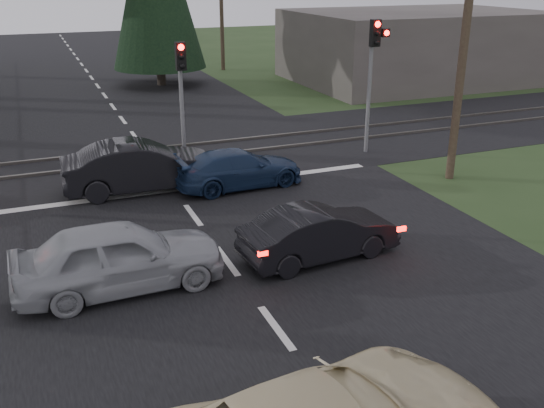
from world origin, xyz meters
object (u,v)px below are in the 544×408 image
silver_car (119,257)px  dark_car_far (141,167)px  blue_sedan (239,169)px  dark_hatchback (319,233)px  traffic_signal_center (182,82)px  utility_pole_near (466,26)px  traffic_signal_right (374,61)px

silver_car → dark_car_far: bearing=-15.9°
blue_sedan → dark_car_far: 2.94m
dark_hatchback → dark_car_far: 6.82m
blue_sedan → dark_car_far: dark_car_far is taller
traffic_signal_center → dark_hatchback: bearing=-82.8°
dark_hatchback → blue_sedan: bearing=-4.2°
dark_hatchback → dark_car_far: dark_car_far is taller
dark_car_far → dark_hatchback: bearing=-153.1°
traffic_signal_center → utility_pole_near: utility_pole_near is taller
dark_car_far → blue_sedan: bearing=-104.0°
dark_hatchback → silver_car: silver_car is taller
traffic_signal_center → dark_hatchback: 8.65m
traffic_signal_right → traffic_signal_center: 6.68m
utility_pole_near → silver_car: bearing=-162.9°
traffic_signal_right → silver_car: (-9.99, -6.84, -2.58)m
traffic_signal_center → silver_car: traffic_signal_center is taller
traffic_signal_right → dark_car_far: bearing=-173.6°
dark_hatchback → blue_sedan: size_ratio=0.93×
traffic_signal_right → silver_car: 12.37m
traffic_signal_center → utility_pole_near: (7.50, -4.68, 1.92)m
blue_sedan → traffic_signal_center: bearing=14.0°
dark_car_far → utility_pole_near: bearing=-103.8°
blue_sedan → dark_car_far: size_ratio=0.87×
utility_pole_near → traffic_signal_right: bearing=105.3°
traffic_signal_right → blue_sedan: size_ratio=1.17×
silver_car → blue_sedan: 6.73m
traffic_signal_center → utility_pole_near: bearing=-32.0°
traffic_signal_center → traffic_signal_right: bearing=-10.4°
utility_pole_near → silver_car: (-10.94, -3.36, -3.99)m
dark_hatchback → blue_sedan: 5.38m
traffic_signal_center → blue_sedan: 3.79m
traffic_signal_center → blue_sedan: traffic_signal_center is taller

